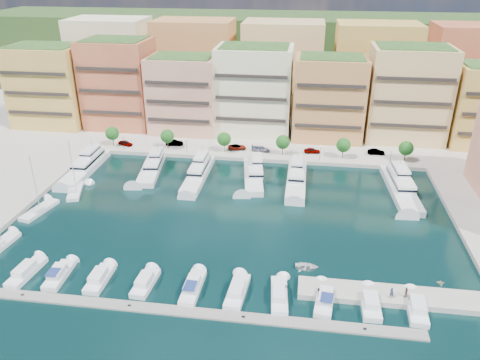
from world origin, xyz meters
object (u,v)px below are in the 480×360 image
at_px(yacht_3, 253,173).
at_px(cruiser_8, 370,304).
at_px(yacht_6, 400,186).
at_px(car_0, 126,143).
at_px(sailboat_2, 75,192).
at_px(tender_3, 441,282).
at_px(lamppost_2, 252,147).
at_px(car_4, 312,151).
at_px(cruiser_9, 417,308).
at_px(tender_0, 307,266).
at_px(tree_4, 343,145).
at_px(yacht_2, 199,172).
at_px(lamppost_3, 320,150).
at_px(yacht_1, 152,167).
at_px(yacht_4, 297,178).
at_px(tree_0, 112,133).
at_px(lamppost_4, 391,154).
at_px(car_5, 376,152).
at_px(sailboat_0, 0,245).
at_px(car_3, 261,149).
at_px(cruiser_0, 26,272).
at_px(yacht_0, 86,165).
at_px(lamppost_0, 123,140).
at_px(cruiser_6, 279,296).
at_px(cruiser_4, 193,288).
at_px(person_1, 406,292).
at_px(cruiser_2, 99,279).
at_px(cruiser_5, 237,292).
at_px(sailboat_1, 39,211).
at_px(lamppost_1, 186,143).
at_px(tree_2, 224,139).
at_px(cruiser_3, 145,283).
at_px(tree_1, 167,136).
at_px(car_1, 174,143).
at_px(person_0, 392,293).
at_px(tree_3, 283,142).
at_px(car_2, 237,147).

xyz_separation_m(yacht_3, cruiser_8, (23.61, -44.63, -0.66)).
height_order(yacht_6, car_0, yacht_6).
bearing_deg(sailboat_2, tender_3, -16.83).
relative_size(lamppost_2, car_4, 0.96).
height_order(cruiser_9, tender_0, cruiser_9).
distance_m(tree_4, yacht_2, 38.91).
bearing_deg(lamppost_3, yacht_1, -165.58).
bearing_deg(car_0, yacht_4, -89.29).
relative_size(tree_0, yacht_4, 0.27).
height_order(lamppost_4, yacht_3, yacht_3).
relative_size(yacht_6, car_5, 5.34).
distance_m(sailboat_0, car_3, 68.61).
height_order(cruiser_0, car_3, car_3).
bearing_deg(cruiser_9, yacht_0, 149.54).
xyz_separation_m(lamppost_0, cruiser_6, (47.06, -55.80, -3.28)).
height_order(lamppost_2, cruiser_4, lamppost_2).
relative_size(cruiser_9, person_1, 4.61).
bearing_deg(car_0, cruiser_2, -145.65).
height_order(cruiser_5, car_3, car_3).
xyz_separation_m(yacht_0, tender_0, (56.81, -34.69, -0.78)).
distance_m(cruiser_8, car_0, 85.55).
bearing_deg(car_4, cruiser_0, 137.42).
distance_m(lamppost_3, car_0, 54.86).
bearing_deg(cruiser_5, cruiser_0, -180.00).
bearing_deg(car_0, yacht_3, -92.56).
relative_size(tree_4, sailboat_1, 0.43).
bearing_deg(cruiser_5, sailboat_2, 144.46).
height_order(lamppost_1, yacht_0, yacht_0).
xyz_separation_m(lamppost_0, lamppost_1, (18.00, 0.00, 0.00)).
relative_size(yacht_2, person_1, 12.54).
bearing_deg(lamppost_4, yacht_4, -153.16).
xyz_separation_m(tree_2, lamppost_0, (-28.00, -2.30, -0.92)).
relative_size(cruiser_0, cruiser_2, 1.15).
relative_size(yacht_1, cruiser_3, 2.56).
bearing_deg(tree_2, yacht_3, -54.23).
height_order(tree_1, cruiser_9, tree_1).
height_order(cruiser_6, car_1, car_1).
bearing_deg(tree_0, person_0, -39.56).
height_order(tree_0, car_0, tree_0).
bearing_deg(yacht_6, lamppost_0, 169.71).
distance_m(tree_0, tender_3, 92.76).
bearing_deg(cruiser_5, car_4, 79.07).
bearing_deg(cruiser_4, tree_3, 79.16).
bearing_deg(car_0, tree_0, 122.00).
xyz_separation_m(cruiser_6, sailboat_2, (-49.44, 30.46, -0.23)).
height_order(lamppost_3, sailboat_1, sailboat_1).
relative_size(sailboat_0, sailboat_2, 1.00).
bearing_deg(person_0, tree_4, -40.12).
distance_m(tree_3, tender_0, 50.14).
distance_m(tree_3, car_2, 13.33).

